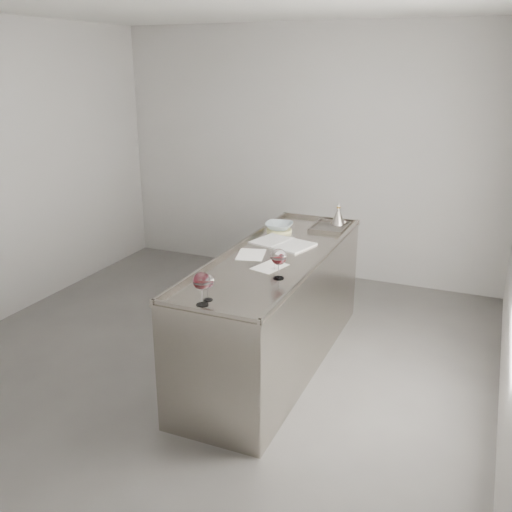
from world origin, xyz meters
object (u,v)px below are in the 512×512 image
at_px(counter, 275,310).
at_px(wine_glass_middle, 202,282).
at_px(wine_funnel, 338,218).
at_px(wine_glass_left, 207,282).
at_px(ceramic_bowl, 279,226).
at_px(wine_glass_small, 275,257).
at_px(notebook, 283,243).
at_px(wine_glass_right, 279,258).

bearing_deg(counter, wine_glass_middle, -93.87).
bearing_deg(wine_funnel, wine_glass_middle, -97.37).
bearing_deg(wine_glass_left, counter, 85.59).
distance_m(counter, ceramic_bowl, 0.85).
height_order(wine_glass_small, notebook, wine_glass_small).
bearing_deg(counter, wine_glass_small, -70.49).
height_order(wine_glass_left, wine_glass_middle, wine_glass_middle).
height_order(counter, wine_glass_right, wine_glass_right).
distance_m(wine_glass_left, wine_funnel, 2.10).
bearing_deg(counter, wine_glass_left, -94.41).
bearing_deg(wine_glass_small, wine_glass_middle, -102.93).
relative_size(wine_glass_right, notebook, 0.40).
distance_m(counter, wine_glass_middle, 1.25).
distance_m(wine_glass_right, ceramic_bowl, 1.18).
xyz_separation_m(notebook, wine_funnel, (0.26, 0.78, 0.06)).
height_order(wine_glass_small, wine_funnel, wine_funnel).
bearing_deg(wine_glass_middle, ceramic_bowl, 94.80).
xyz_separation_m(counter, ceramic_bowl, (-0.22, 0.64, 0.52)).
bearing_deg(ceramic_bowl, counter, -71.22).
bearing_deg(wine_glass_small, ceramic_bowl, 109.01).
distance_m(wine_glass_middle, notebook, 1.39).
bearing_deg(wine_glass_left, wine_glass_middle, -87.30).
relative_size(wine_glass_left, notebook, 0.32).
bearing_deg(wine_funnel, notebook, -108.56).
height_order(wine_glass_left, notebook, wine_glass_left).
distance_m(counter, notebook, 0.56).
height_order(wine_glass_right, ceramic_bowl, wine_glass_right).
relative_size(notebook, ceramic_bowl, 2.23).
bearing_deg(wine_glass_right, notebook, 108.60).
relative_size(wine_glass_right, ceramic_bowl, 0.88).
distance_m(wine_glass_left, wine_glass_middle, 0.09).
bearing_deg(notebook, wine_glass_middle, -75.58).
relative_size(wine_glass_left, wine_glass_middle, 0.79).
xyz_separation_m(notebook, ceramic_bowl, (-0.16, 0.34, 0.04)).
height_order(ceramic_bowl, wine_funnel, wine_funnel).
bearing_deg(wine_glass_left, ceramic_bowl, 94.90).
xyz_separation_m(counter, wine_glass_small, (0.11, -0.30, 0.57)).
height_order(wine_glass_middle, wine_glass_small, wine_glass_middle).
bearing_deg(counter, wine_glass_right, -66.45).
height_order(wine_glass_left, wine_funnel, wine_funnel).
bearing_deg(notebook, wine_funnel, 86.60).
bearing_deg(notebook, wine_glass_right, -56.24).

